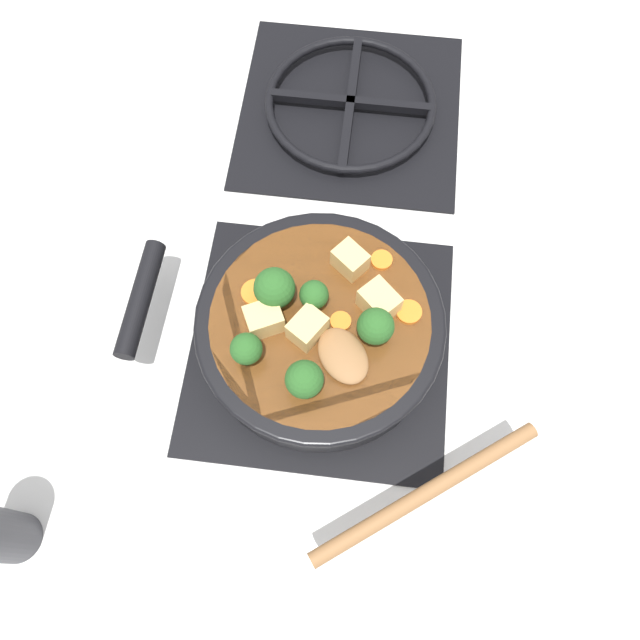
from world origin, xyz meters
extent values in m
plane|color=silver|center=(0.00, 0.00, 0.00)|extent=(2.40, 2.40, 0.00)
cube|color=black|center=(0.00, 0.00, 0.00)|extent=(0.31, 0.31, 0.01)
torus|color=black|center=(0.00, 0.00, 0.02)|extent=(0.24, 0.24, 0.01)
cube|color=black|center=(0.00, 0.00, 0.02)|extent=(0.01, 0.23, 0.01)
cube|color=black|center=(0.00, 0.00, 0.02)|extent=(0.23, 0.01, 0.01)
cube|color=black|center=(0.00, 0.36, 0.00)|extent=(0.31, 0.31, 0.01)
torus|color=black|center=(0.00, 0.36, 0.02)|extent=(0.24, 0.24, 0.01)
cube|color=black|center=(0.00, 0.36, 0.02)|extent=(0.01, 0.23, 0.01)
cube|color=black|center=(0.00, 0.36, 0.02)|extent=(0.23, 0.01, 0.01)
cylinder|color=black|center=(0.00, 0.00, 0.05)|extent=(0.27, 0.27, 0.05)
cylinder|color=brown|center=(0.00, 0.00, 0.06)|extent=(0.24, 0.24, 0.05)
torus|color=black|center=(0.00, 0.00, 0.08)|extent=(0.28, 0.28, 0.01)
cylinder|color=black|center=(-0.21, 0.01, 0.07)|extent=(0.03, 0.14, 0.02)
ellipsoid|color=olive|center=(0.03, -0.04, 0.09)|extent=(0.08, 0.08, 0.01)
cylinder|color=olive|center=(0.12, -0.17, 0.09)|extent=(0.22, 0.16, 0.02)
cube|color=#DBB770|center=(0.03, 0.07, 0.09)|extent=(0.05, 0.04, 0.03)
cube|color=#DBB770|center=(-0.01, -0.02, 0.10)|extent=(0.05, 0.05, 0.03)
cube|color=#DBB770|center=(0.06, 0.02, 0.10)|extent=(0.05, 0.05, 0.03)
cube|color=#DBB770|center=(-0.06, -0.01, 0.10)|extent=(0.05, 0.04, 0.03)
cylinder|color=#709956|center=(-0.07, -0.05, 0.09)|extent=(0.01, 0.01, 0.01)
sphere|color=#285B23|center=(-0.07, -0.05, 0.10)|extent=(0.03, 0.03, 0.03)
cylinder|color=#709956|center=(0.06, -0.01, 0.09)|extent=(0.01, 0.01, 0.01)
sphere|color=#285B23|center=(0.06, -0.01, 0.11)|extent=(0.04, 0.04, 0.04)
cylinder|color=#709956|center=(-0.01, 0.02, 0.09)|extent=(0.01, 0.01, 0.01)
sphere|color=#285B23|center=(-0.01, 0.02, 0.10)|extent=(0.03, 0.03, 0.03)
cylinder|color=#709956|center=(-0.05, 0.02, 0.09)|extent=(0.01, 0.01, 0.01)
sphere|color=#285B23|center=(-0.05, 0.02, 0.11)|extent=(0.05, 0.05, 0.05)
cylinder|color=#709956|center=(-0.01, -0.08, 0.09)|extent=(0.01, 0.01, 0.01)
sphere|color=#285B23|center=(-0.01, -0.08, 0.11)|extent=(0.04, 0.04, 0.04)
cylinder|color=orange|center=(-0.08, 0.02, 0.08)|extent=(0.03, 0.03, 0.01)
cylinder|color=orange|center=(0.06, 0.08, 0.08)|extent=(0.02, 0.02, 0.01)
cylinder|color=orange|center=(0.02, 0.00, 0.08)|extent=(0.02, 0.02, 0.01)
cylinder|color=orange|center=(0.10, 0.02, 0.08)|extent=(0.03, 0.03, 0.01)
camera|label=1|loc=(0.03, -0.26, 0.71)|focal=35.00mm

